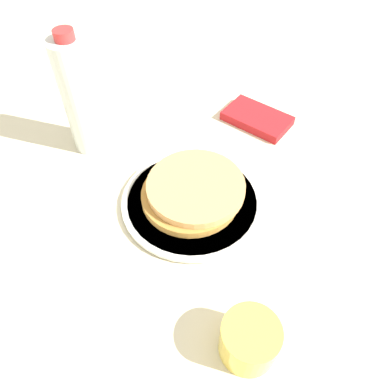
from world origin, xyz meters
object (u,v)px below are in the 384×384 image
at_px(pancake_stack, 192,192).
at_px(water_bottle_near, 81,98).
at_px(juice_glass, 249,340).
at_px(plate, 192,201).
at_px(cream_jug, 7,290).

distance_m(pancake_stack, water_bottle_near, 0.28).
height_order(pancake_stack, water_bottle_near, water_bottle_near).
height_order(juice_glass, water_bottle_near, water_bottle_near).
distance_m(plate, cream_jug, 0.33).
bearing_deg(water_bottle_near, cream_jug, -50.94).
bearing_deg(juice_glass, plate, 153.57).
xyz_separation_m(juice_glass, water_bottle_near, (-0.51, 0.08, 0.09)).
bearing_deg(pancake_stack, cream_jug, -96.13).
xyz_separation_m(pancake_stack, cream_jug, (-0.04, -0.33, 0.02)).
bearing_deg(water_bottle_near, pancake_stack, 9.58).
bearing_deg(water_bottle_near, juice_glass, -8.60).
bearing_deg(pancake_stack, juice_glass, -26.49).
height_order(plate, pancake_stack, pancake_stack).
bearing_deg(cream_jug, water_bottle_near, 129.06).
distance_m(juice_glass, water_bottle_near, 0.52).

